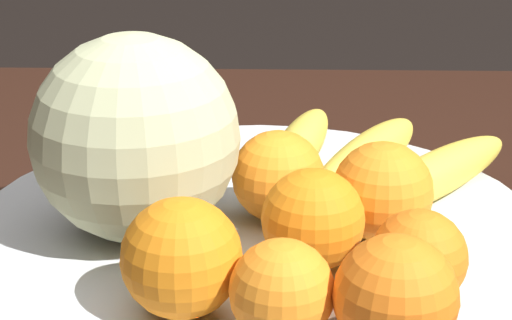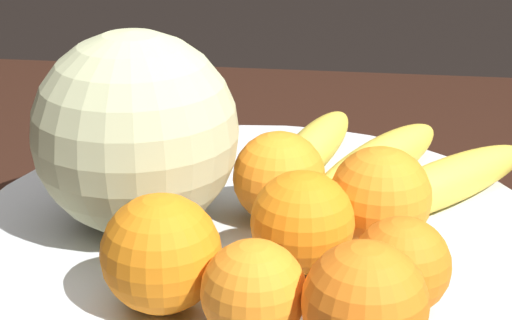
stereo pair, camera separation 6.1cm
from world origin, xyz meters
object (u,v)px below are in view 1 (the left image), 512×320
(melon, at_px, (136,138))
(orange_front_right, at_px, (282,291))
(orange_back_right, at_px, (396,296))
(banana_bunch, at_px, (367,161))
(orange_mid_center, at_px, (182,258))
(produce_tag, at_px, (334,305))
(orange_front_left, at_px, (419,257))
(fruit_bowl, at_px, (256,232))
(orange_back_left, at_px, (313,220))
(orange_top_small, at_px, (278,176))
(orange_side_extra, at_px, (382,191))

(melon, relative_size, orange_front_right, 2.40)
(orange_back_right, bearing_deg, banana_bunch, 88.24)
(orange_mid_center, height_order, produce_tag, orange_mid_center)
(banana_bunch, xyz_separation_m, orange_front_left, (0.01, -0.18, 0.01))
(melon, bearing_deg, banana_bunch, 28.39)
(banana_bunch, height_order, orange_back_right, orange_back_right)
(fruit_bowl, distance_m, orange_front_left, 0.15)
(orange_back_left, relative_size, produce_tag, 0.85)
(fruit_bowl, bearing_deg, melon, -168.95)
(banana_bunch, bearing_deg, orange_top_small, 161.76)
(orange_mid_center, distance_m, produce_tag, 0.10)
(orange_top_small, bearing_deg, orange_back_right, -68.91)
(orange_front_left, distance_m, orange_back_left, 0.08)
(fruit_bowl, height_order, orange_front_left, orange_front_left)
(orange_mid_center, bearing_deg, orange_back_left, 36.11)
(orange_front_right, bearing_deg, orange_back_left, 76.33)
(fruit_bowl, xyz_separation_m, orange_back_left, (0.04, -0.06, 0.04))
(orange_front_left, bearing_deg, melon, 154.36)
(orange_front_left, relative_size, orange_back_left, 0.87)
(orange_back_right, bearing_deg, orange_front_right, 169.48)
(orange_back_left, bearing_deg, produce_tag, -77.31)
(orange_front_left, height_order, orange_side_extra, orange_side_extra)
(orange_mid_center, distance_m, orange_back_left, 0.10)
(fruit_bowl, distance_m, banana_bunch, 0.12)
(fruit_bowl, distance_m, orange_top_small, 0.04)
(orange_mid_center, distance_m, orange_top_small, 0.14)
(orange_front_left, xyz_separation_m, orange_front_right, (-0.08, -0.04, 0.00))
(orange_top_small, bearing_deg, orange_back_left, -72.23)
(melon, xyz_separation_m, orange_front_left, (0.18, -0.09, -0.04))
(banana_bunch, height_order, orange_front_right, orange_front_right)
(orange_top_small, distance_m, produce_tag, 0.13)
(fruit_bowl, relative_size, orange_mid_center, 5.86)
(orange_front_right, height_order, produce_tag, orange_front_right)
(fruit_bowl, height_order, orange_top_small, orange_top_small)
(fruit_bowl, relative_size, orange_top_small, 6.28)
(orange_side_extra, bearing_deg, orange_front_right, -118.97)
(fruit_bowl, height_order, orange_back_right, orange_back_right)
(banana_bunch, relative_size, orange_back_left, 3.39)
(melon, height_order, orange_back_left, melon)
(orange_front_left, height_order, orange_back_right, orange_back_right)
(orange_front_left, distance_m, orange_back_right, 0.06)
(banana_bunch, distance_m, orange_back_right, 0.23)
(banana_bunch, relative_size, orange_front_left, 3.88)
(melon, xyz_separation_m, orange_top_small, (0.10, 0.02, -0.04))
(orange_front_left, xyz_separation_m, orange_top_small, (-0.09, 0.11, 0.00))
(melon, bearing_deg, orange_side_extra, -1.22)
(fruit_bowl, distance_m, produce_tag, 0.12)
(orange_mid_center, xyz_separation_m, orange_side_extra, (0.13, 0.10, -0.00))
(banana_bunch, height_order, produce_tag, banana_bunch)
(melon, bearing_deg, orange_mid_center, -68.29)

